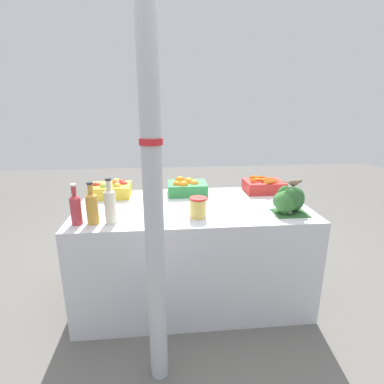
{
  "coord_description": "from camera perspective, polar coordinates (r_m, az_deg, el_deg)",
  "views": [
    {
      "loc": [
        -0.21,
        -2.09,
        1.49
      ],
      "look_at": [
        0.0,
        0.0,
        0.86
      ],
      "focal_mm": 28.0,
      "sensor_mm": 36.0,
      "label": 1
    }
  ],
  "objects": [
    {
      "name": "ground_plane",
      "position": [
        2.58,
        0.0,
        -18.69
      ],
      "size": [
        10.0,
        10.0,
        0.0
      ],
      "primitive_type": "plane",
      "color": "#605E59"
    },
    {
      "name": "market_table",
      "position": [
        2.38,
        0.0,
        -11.18
      ],
      "size": [
        1.68,
        0.88,
        0.76
      ],
      "primitive_type": "cube",
      "color": "silver",
      "rests_on": "ground_plane"
    },
    {
      "name": "support_pole",
      "position": [
        1.4,
        -7.65,
        4.71
      ],
      "size": [
        0.11,
        0.11,
        2.41
      ],
      "color": "#B7BABF",
      "rests_on": "ground_plane"
    },
    {
      "name": "apple_crate",
      "position": [
        2.51,
        -15.09,
        0.55
      ],
      "size": [
        0.32,
        0.25,
        0.13
      ],
      "color": "gold",
      "rests_on": "market_table"
    },
    {
      "name": "orange_crate",
      "position": [
        2.48,
        -1.0,
        0.98
      ],
      "size": [
        0.32,
        0.25,
        0.14
      ],
      "color": "#2D8442",
      "rests_on": "market_table"
    },
    {
      "name": "carrot_crate",
      "position": [
        2.61,
        13.51,
        1.21
      ],
      "size": [
        0.32,
        0.25,
        0.14
      ],
      "color": "red",
      "rests_on": "market_table"
    },
    {
      "name": "broccoli_pile",
      "position": [
        2.14,
        17.83,
        -1.5
      ],
      "size": [
        0.23,
        0.19,
        0.19
      ],
      "color": "#2D602D",
      "rests_on": "market_table"
    },
    {
      "name": "juice_bottle_ruby",
      "position": [
        1.98,
        -21.28,
        -2.84
      ],
      "size": [
        0.07,
        0.07,
        0.26
      ],
      "color": "#B2333D",
      "rests_on": "market_table"
    },
    {
      "name": "juice_bottle_amber",
      "position": [
        1.95,
        -18.5,
        -2.67
      ],
      "size": [
        0.07,
        0.07,
        0.27
      ],
      "color": "gold",
      "rests_on": "market_table"
    },
    {
      "name": "juice_bottle_cloudy",
      "position": [
        1.93,
        -15.34,
        -2.29
      ],
      "size": [
        0.07,
        0.07,
        0.29
      ],
      "color": "beige",
      "rests_on": "market_table"
    },
    {
      "name": "pickle_jar",
      "position": [
        1.97,
        1.16,
        -2.92
      ],
      "size": [
        0.11,
        0.11,
        0.13
      ],
      "color": "#DBBC56",
      "rests_on": "market_table"
    },
    {
      "name": "sparrow_bird",
      "position": [
        2.12,
        18.91,
        1.75
      ],
      "size": [
        0.14,
        0.04,
        0.05
      ],
      "rotation": [
        0.0,
        0.0,
        -0.11
      ],
      "color": "#4C3D2D",
      "rests_on": "broccoli_pile"
    }
  ]
}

